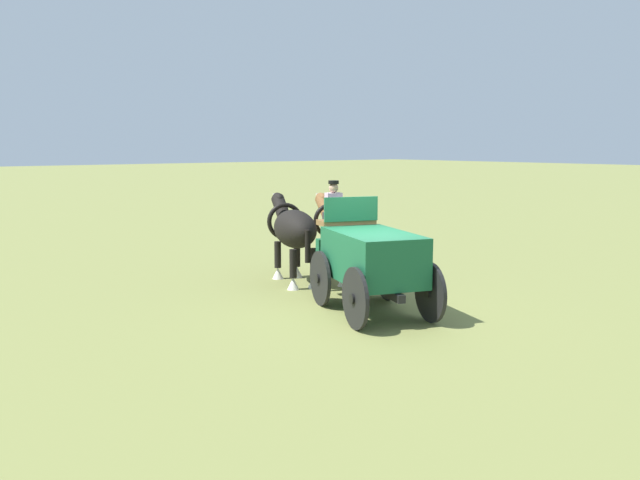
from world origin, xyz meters
TOP-DOWN VIEW (x-y plane):
  - ground_plane at (0.00, 0.00)m, footprint 220.00×220.00m
  - show_wagon at (0.14, -0.04)m, footprint 5.53×2.71m
  - draft_horse_near at (3.64, -0.60)m, footprint 3.00×1.60m
  - draft_horse_off at (3.22, -1.82)m, footprint 3.08×1.58m

SIDE VIEW (x-z plane):
  - ground_plane at x=0.00m, z-range 0.00..0.00m
  - show_wagon at x=0.14m, z-range -0.20..2.56m
  - draft_horse_off at x=3.22m, z-range 0.24..2.45m
  - draft_horse_near at x=3.64m, z-range 0.25..2.50m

